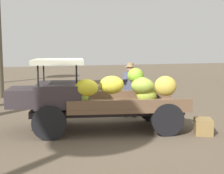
# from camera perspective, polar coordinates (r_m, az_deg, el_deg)

# --- Properties ---
(ground_plane) EXTENTS (60.00, 60.00, 0.00)m
(ground_plane) POSITION_cam_1_polar(r_m,az_deg,el_deg) (8.08, -1.10, -7.92)
(ground_plane) COLOR brown
(truck) EXTENTS (4.65, 2.56, 1.84)m
(truck) POSITION_cam_1_polar(r_m,az_deg,el_deg) (7.89, -3.17, -1.62)
(truck) COLOR #332B2F
(truck) RESTS_ON ground
(farmer) EXTENTS (0.57, 0.54, 1.68)m
(farmer) POSITION_cam_1_polar(r_m,az_deg,el_deg) (9.37, 3.40, 0.10)
(farmer) COLOR #384651
(farmer) RESTS_ON ground
(wooden_crate) EXTENTS (0.62, 0.68, 0.38)m
(wooden_crate) POSITION_cam_1_polar(r_m,az_deg,el_deg) (7.96, 16.60, -7.03)
(wooden_crate) COLOR olive
(wooden_crate) RESTS_ON ground
(loose_banana_bunch) EXTENTS (0.73, 0.63, 0.31)m
(loose_banana_bunch) POSITION_cam_1_polar(r_m,az_deg,el_deg) (10.00, -3.36, -4.14)
(loose_banana_bunch) COLOR #82B93A
(loose_banana_bunch) RESTS_ON ground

